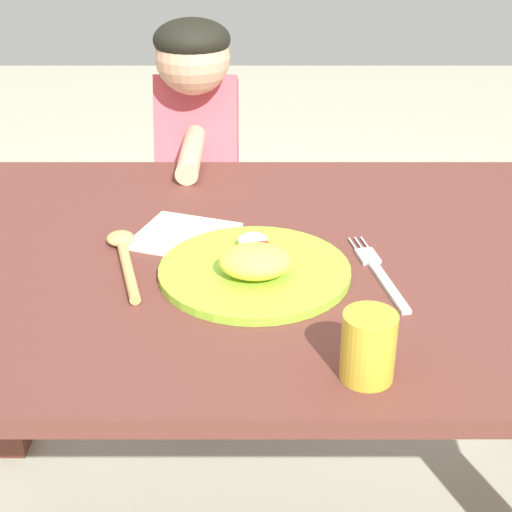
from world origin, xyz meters
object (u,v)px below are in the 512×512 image
object	(u,v)px
fork	(380,272)
spoon	(126,255)
person	(202,207)
drinking_cup	(370,347)
plate	(256,267)

from	to	relation	value
fork	spoon	world-z (taller)	spoon
spoon	person	bearing A→B (deg)	-21.64
spoon	person	xyz separation A→B (m)	(0.07, 0.59, -0.18)
drinking_cup	person	bearing A→B (deg)	106.19
person	spoon	bearing A→B (deg)	83.24
plate	fork	world-z (taller)	plate
drinking_cup	fork	bearing A→B (deg)	78.54
plate	person	bearing A→B (deg)	101.15
person	plate	bearing A→B (deg)	101.15
spoon	drinking_cup	distance (m)	0.44
fork	person	size ratio (longest dim) A/B	0.25
fork	plate	bearing A→B (deg)	81.36
spoon	plate	bearing A→B (deg)	-119.13
plate	spoon	bearing A→B (deg)	165.75
plate	person	world-z (taller)	person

